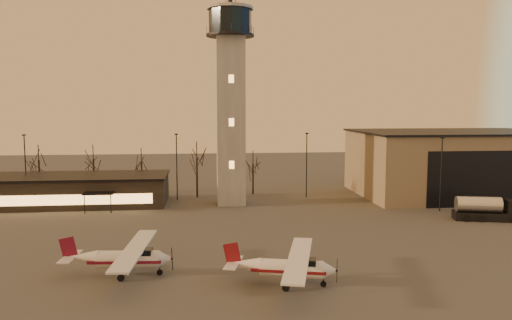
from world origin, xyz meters
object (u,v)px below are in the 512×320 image
Objects in this scene: hangar at (453,163)px; fuel_truck at (487,211)px; control_tower at (231,91)px; cessna_rear at (130,262)px; terminal at (79,190)px; cessna_front at (293,271)px.

fuel_truck is at bearing -104.72° from hangar.
hangar is at bearing 6.31° from control_tower.
hangar is at bearing 89.70° from fuel_truck.
terminal is at bearing 114.22° from cessna_rear.
hangar is 57.56m from cessna_rear.
cessna_front is (25.09, -35.93, -1.02)m from terminal.
terminal is (-21.99, 1.98, -14.17)m from control_tower.
cessna_rear is (-46.13, -34.19, -3.98)m from hangar.
cessna_front is 0.97× the size of cessna_rear.
terminal is 2.11× the size of cessna_front.
control_tower reaches higher than cessna_rear.
cessna_rear is at bearing 178.93° from cessna_front.
terminal reaches higher than fuel_truck.
hangar is 2.54× the size of cessna_front.
terminal is 55.62m from fuel_truck.
hangar is at bearing 40.53° from cessna_rear.
hangar is at bearing 1.97° from terminal.
control_tower is 26.24m from terminal.
cessna_front is at bearing -84.79° from control_tower.
control_tower is 35.28m from cessna_rear.
terminal is 34.32m from cessna_rear.
hangar is 3.65× the size of fuel_truck.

